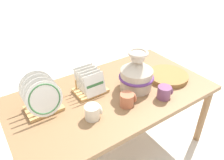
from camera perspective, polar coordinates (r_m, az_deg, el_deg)
The scene contains 9 objects.
ground_plane at distance 2.01m, azimuth 0.00°, elevation -17.10°, with size 14.00×14.00×0.00m, color silver.
display_table at distance 1.64m, azimuth 0.00°, elevation -5.00°, with size 1.48×0.81×0.59m.
ceramic_vase at distance 1.59m, azimuth 6.43°, elevation 1.73°, with size 0.26×0.26×0.30m.
dish_rack_round_plates at distance 1.45m, azimuth -17.76°, elevation -4.73°, with size 0.23×0.22×0.24m.
dish_rack_square_plates at distance 1.59m, azimuth -5.75°, elevation -1.37°, with size 0.23×0.20×0.18m.
wicker_charger_stack at distance 1.82m, azimuth 14.33°, elevation 1.05°, with size 0.32×0.32×0.04m.
mug_plum_glaze at distance 1.57m, azimuth 13.56°, elevation -3.10°, with size 0.10×0.09×0.09m.
mug_cream_glaze at distance 1.37m, azimuth -5.02°, elevation -8.27°, with size 0.10×0.09×0.09m.
mug_terracotta_glaze at distance 1.46m, azimuth 4.16°, elevation -5.07°, with size 0.10×0.09×0.09m.
Camera 1 is at (-0.73, -1.07, 1.53)m, focal length 35.00 mm.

